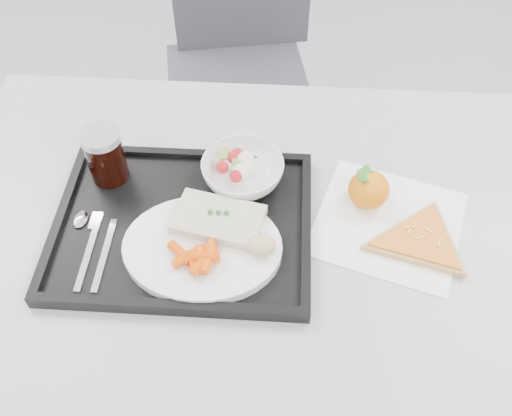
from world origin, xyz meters
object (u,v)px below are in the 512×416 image
(tray, at_px, (183,226))
(cola_glass, at_px, (105,155))
(tangerine, at_px, (369,189))
(pizza_slice, at_px, (420,241))
(dinner_plate, at_px, (202,248))
(table, at_px, (261,248))
(chair, at_px, (240,46))
(salad_bowl, at_px, (243,172))

(tray, xyz_separation_m, cola_glass, (-0.15, 0.11, 0.06))
(tangerine, distance_m, pizza_slice, 0.13)
(tray, xyz_separation_m, tangerine, (0.33, 0.08, 0.03))
(tray, relative_size, dinner_plate, 1.67)
(table, xyz_separation_m, cola_glass, (-0.29, 0.09, 0.14))
(dinner_plate, xyz_separation_m, tangerine, (0.29, 0.14, 0.01))
(table, height_order, chair, chair)
(chair, distance_m, cola_glass, 0.83)
(table, relative_size, cola_glass, 11.11)
(tray, xyz_separation_m, pizza_slice, (0.42, -0.01, 0.00))
(salad_bowl, xyz_separation_m, tangerine, (0.23, -0.03, -0.00))
(chair, distance_m, pizza_slice, 0.98)
(tray, distance_m, pizza_slice, 0.42)
(chair, xyz_separation_m, tangerine, (0.30, -0.78, 0.25))
(salad_bowl, distance_m, cola_glass, 0.25)
(tray, bearing_deg, tangerine, 14.15)
(chair, relative_size, pizza_slice, 3.74)
(chair, xyz_separation_m, dinner_plate, (0.02, -0.92, 0.24))
(tray, xyz_separation_m, dinner_plate, (0.04, -0.06, 0.02))
(tray, distance_m, cola_glass, 0.20)
(salad_bowl, relative_size, pizza_slice, 0.61)
(salad_bowl, bearing_deg, cola_glass, -179.09)
(table, distance_m, tray, 0.16)
(salad_bowl, bearing_deg, pizza_slice, -20.45)
(table, relative_size, tangerine, 12.77)
(chair, height_order, dinner_plate, chair)
(dinner_plate, bearing_deg, salad_bowl, 71.37)
(tangerine, bearing_deg, tray, -165.85)
(tray, distance_m, dinner_plate, 0.07)
(table, height_order, salad_bowl, salad_bowl)
(table, relative_size, pizza_slice, 4.82)
(table, xyz_separation_m, salad_bowl, (-0.04, 0.10, 0.11))
(cola_glass, distance_m, tangerine, 0.48)
(table, relative_size, dinner_plate, 4.44)
(cola_glass, xyz_separation_m, pizza_slice, (0.57, -0.11, -0.06))
(chair, relative_size, salad_bowl, 6.11)
(cola_glass, bearing_deg, tray, -34.78)
(table, distance_m, cola_glass, 0.33)
(tray, height_order, pizza_slice, tray)
(chair, distance_m, salad_bowl, 0.80)
(salad_bowl, relative_size, tangerine, 1.62)
(pizza_slice, bearing_deg, dinner_plate, -172.79)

